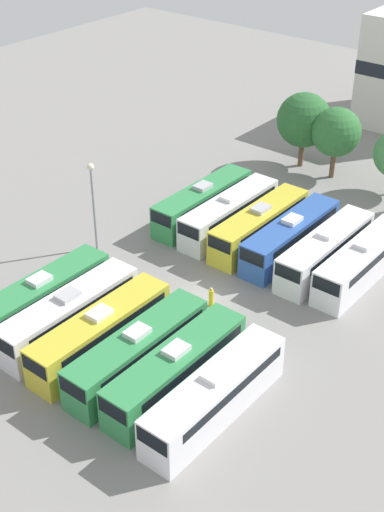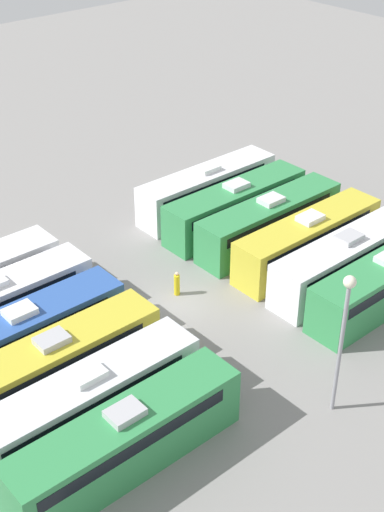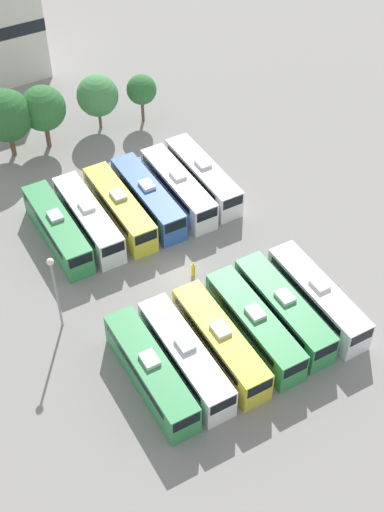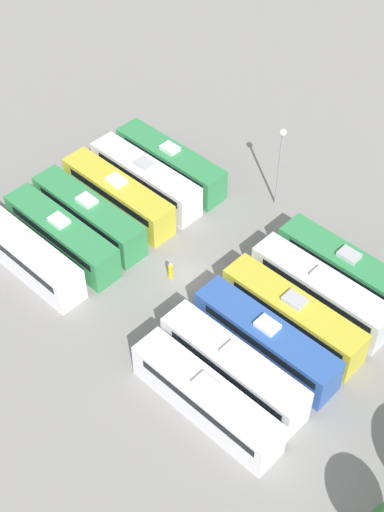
# 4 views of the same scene
# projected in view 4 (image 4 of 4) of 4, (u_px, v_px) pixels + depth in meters

# --- Properties ---
(ground_plane) EXTENTS (133.95, 133.95, 0.00)m
(ground_plane) POSITION_uv_depth(u_px,v_px,m) (185.00, 276.00, 56.69)
(ground_plane) COLOR gray
(bus_0) EXTENTS (2.58, 11.53, 3.41)m
(bus_0) POSITION_uv_depth(u_px,v_px,m) (171.00, 162.00, 63.97)
(bus_0) COLOR #338C4C
(bus_0) RESTS_ON ground_plane
(bus_1) EXTENTS (2.58, 11.53, 3.41)m
(bus_1) POSITION_uv_depth(u_px,v_px,m) (146.00, 178.00, 62.47)
(bus_1) COLOR silver
(bus_1) RESTS_ON ground_plane
(bus_2) EXTENTS (2.58, 11.53, 3.41)m
(bus_2) POSITION_uv_depth(u_px,v_px,m) (118.00, 195.00, 60.92)
(bus_2) COLOR gold
(bus_2) RESTS_ON ground_plane
(bus_3) EXTENTS (2.58, 11.53, 3.41)m
(bus_3) POSITION_uv_depth(u_px,v_px,m) (89.00, 214.00, 59.19)
(bus_3) COLOR #338C4C
(bus_3) RESTS_ON ground_plane
(bus_4) EXTENTS (2.58, 11.53, 3.41)m
(bus_4) POSITION_uv_depth(u_px,v_px,m) (62.00, 235.00, 57.53)
(bus_4) COLOR #338C4C
(bus_4) RESTS_ON ground_plane
(bus_5) EXTENTS (2.58, 11.53, 3.41)m
(bus_5) POSITION_uv_depth(u_px,v_px,m) (26.00, 254.00, 56.01)
(bus_5) COLOR white
(bus_5) RESTS_ON ground_plane
(bus_6) EXTENTS (2.58, 11.53, 3.41)m
(bus_6) POSITION_uv_depth(u_px,v_px,m) (346.00, 269.00, 54.90)
(bus_6) COLOR #338C4C
(bus_6) RESTS_ON ground_plane
(bus_7) EXTENTS (2.58, 11.53, 3.41)m
(bus_7) POSITION_uv_depth(u_px,v_px,m) (321.00, 290.00, 53.41)
(bus_7) COLOR silver
(bus_7) RESTS_ON ground_plane
(bus_8) EXTENTS (2.58, 11.53, 3.41)m
(bus_8) POSITION_uv_depth(u_px,v_px,m) (293.00, 314.00, 51.81)
(bus_8) COLOR gold
(bus_8) RESTS_ON ground_plane
(bus_9) EXTENTS (2.58, 11.53, 3.41)m
(bus_9) POSITION_uv_depth(u_px,v_px,m) (266.00, 339.00, 50.23)
(bus_9) COLOR #2D56A8
(bus_9) RESTS_ON ground_plane
(bus_10) EXTENTS (2.58, 11.53, 3.41)m
(bus_10) POSITION_uv_depth(u_px,v_px,m) (233.00, 367.00, 48.60)
(bus_10) COLOR white
(bus_10) RESTS_ON ground_plane
(bus_11) EXTENTS (2.58, 11.53, 3.41)m
(bus_11) POSITION_uv_depth(u_px,v_px,m) (206.00, 398.00, 46.89)
(bus_11) COLOR white
(bus_11) RESTS_ON ground_plane
(worker_person) EXTENTS (0.36, 0.36, 1.63)m
(worker_person) POSITION_uv_depth(u_px,v_px,m) (170.00, 271.00, 56.03)
(worker_person) COLOR gold
(worker_person) RESTS_ON ground_plane
(light_pole) EXTENTS (0.60, 0.60, 7.92)m
(light_pole) POSITION_uv_depth(u_px,v_px,m) (281.00, 155.00, 58.82)
(light_pole) COLOR gray
(light_pole) RESTS_ON ground_plane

